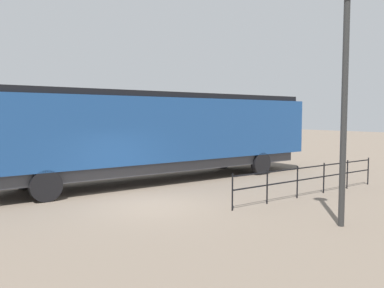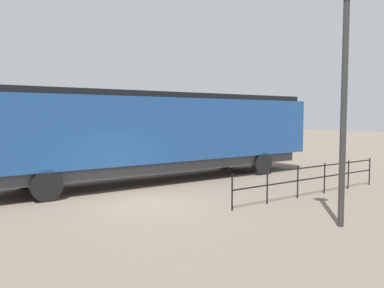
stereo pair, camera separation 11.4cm
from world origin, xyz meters
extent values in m
plane|color=#756656|center=(0.00, 0.00, 0.00)|extent=(120.00, 120.00, 0.00)
cube|color=navy|center=(-3.96, 2.66, 2.34)|extent=(3.17, 16.31, 2.67)
cube|color=black|center=(-3.96, 9.52, 1.94)|extent=(3.04, 2.59, 1.87)
cube|color=black|center=(-3.96, 2.66, 3.79)|extent=(2.85, 15.66, 0.24)
cube|color=#38383D|center=(-3.96, 2.66, 0.78)|extent=(2.85, 15.00, 0.45)
cylinder|color=black|center=(-5.39, 7.88, 0.55)|extent=(0.30, 1.10, 1.10)
cylinder|color=black|center=(-2.53, 7.88, 0.55)|extent=(0.30, 1.10, 1.10)
cylinder|color=black|center=(-5.39, -2.56, 0.55)|extent=(0.30, 1.10, 1.10)
cylinder|color=black|center=(-2.53, -2.56, 0.55)|extent=(0.30, 1.10, 1.10)
cylinder|color=#2D2D2D|center=(5.17, 2.88, 3.02)|extent=(0.16, 0.16, 6.05)
cube|color=black|center=(2.19, 5.57, 1.06)|extent=(0.04, 7.74, 0.04)
cube|color=black|center=(2.19, 5.57, 0.63)|extent=(0.04, 7.74, 0.04)
cylinder|color=black|center=(2.19, 1.70, 0.58)|extent=(0.05, 0.05, 1.15)
cylinder|color=black|center=(2.19, 3.25, 0.58)|extent=(0.05, 0.05, 1.15)
cylinder|color=black|center=(2.19, 4.80, 0.58)|extent=(0.05, 0.05, 1.15)
cylinder|color=black|center=(2.19, 6.35, 0.58)|extent=(0.05, 0.05, 1.15)
cylinder|color=black|center=(2.19, 7.89, 0.58)|extent=(0.05, 0.05, 1.15)
cylinder|color=black|center=(2.19, 9.44, 0.58)|extent=(0.05, 0.05, 1.15)
camera|label=1|loc=(11.14, -6.46, 2.95)|focal=37.08mm
camera|label=2|loc=(11.20, -6.37, 2.95)|focal=37.08mm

